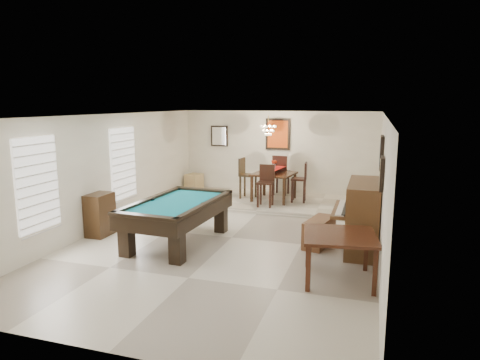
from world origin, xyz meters
The scene contains 26 objects.
ground_plane centered at (0.00, 0.00, -0.01)m, with size 6.00×9.00×0.02m, color beige.
wall_back centered at (0.00, 4.50, 1.30)m, with size 6.00×0.04×2.60m, color silver.
wall_front centered at (0.00, -4.50, 1.30)m, with size 6.00×0.04×2.60m, color silver.
wall_left centered at (-3.00, 0.00, 1.30)m, with size 0.04×9.00×2.60m, color silver.
wall_right centered at (3.00, 0.00, 1.30)m, with size 0.04×9.00×2.60m, color silver.
ceiling centered at (0.00, 0.00, 2.60)m, with size 6.00×9.00×0.04m, color white.
dining_step centered at (0.00, 3.25, 0.06)m, with size 6.00×2.50×0.12m, color beige.
window_left_front centered at (-2.97, -2.20, 1.40)m, with size 0.06×1.00×1.70m, color white.
window_left_rear centered at (-2.97, 0.60, 1.40)m, with size 0.06×1.00×1.70m, color white.
pool_table centered at (-0.94, -0.66, 0.43)m, with size 1.39×2.56×0.85m, color black, non-canonical shape.
square_table centered at (2.37, -1.60, 0.39)m, with size 1.13×1.13×0.78m, color #33170C, non-canonical shape.
upright_piano centered at (2.53, 0.03, 0.68)m, with size 0.91×1.62×1.35m, color brown, non-canonical shape.
piano_bench centered at (1.85, 0.06, 0.27)m, with size 0.38×0.98×0.54m, color brown.
apothecary_chest centered at (-2.77, -0.70, 0.46)m, with size 0.41×0.62×0.92m, color black.
dining_table centered at (0.17, 3.25, 0.57)m, with size 1.09×1.09×0.90m, color black, non-canonical shape.
flower_vase centered at (0.17, 3.25, 1.15)m, with size 0.15×0.15×0.26m, color #B82F0F, non-canonical shape.
dining_chair_south centered at (0.12, 2.46, 0.67)m, with size 0.41×0.41×1.10m, color black, non-canonical shape.
dining_chair_north centered at (0.21, 4.04, 0.72)m, with size 0.44×0.44×1.20m, color black, non-canonical shape.
dining_chair_west centered at (-0.60, 3.30, 0.70)m, with size 0.43×0.43×1.16m, color black, non-canonical shape.
dining_chair_east centered at (0.88, 3.27, 0.67)m, with size 0.41×0.41×1.11m, color black, non-canonical shape.
corner_bench centered at (-2.65, 4.11, 0.35)m, with size 0.42×0.52×0.47m, color tan.
chandelier centered at (0.00, 3.20, 2.20)m, with size 0.44×0.44×0.60m, color #FFE5B2, non-canonical shape.
back_painting centered at (0.00, 4.46, 1.90)m, with size 0.75×0.06×0.95m, color #D84C14.
back_mirror centered at (-1.90, 4.46, 1.80)m, with size 0.55×0.06×0.65m, color white.
right_picture_upper centered at (2.96, 0.30, 1.90)m, with size 0.06×0.55×0.65m, color slate.
right_picture_lower centered at (2.96, -1.00, 1.70)m, with size 0.06×0.45×0.55m, color gray.
Camera 1 is at (2.81, -8.34, 2.86)m, focal length 32.00 mm.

